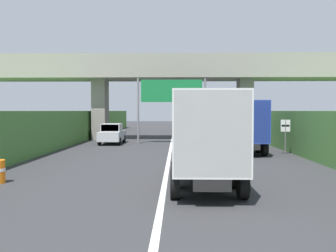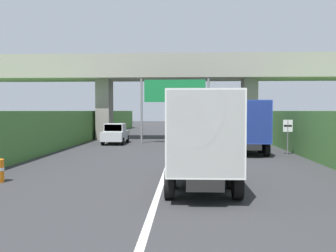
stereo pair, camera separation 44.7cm
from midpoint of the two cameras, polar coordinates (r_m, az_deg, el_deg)
The scene contains 9 objects.
lane_centre_stripe at distance 28.53m, azimuth 0.01°, elevation -3.24°, with size 0.20×98.79×0.01m, color white.
overpass_bridge at distance 35.89m, azimuth 0.30°, elevation 7.66°, with size 40.00×4.80×8.04m.
overhead_highway_sign at distance 31.25m, azimuth 0.14°, elevation 4.79°, with size 5.88×0.18×5.54m.
speed_limit_sign at distance 24.52m, azimuth 17.28°, elevation -0.82°, with size 0.60×0.08×2.23m.
truck_white at distance 13.87m, azimuth 4.67°, elevation -1.20°, with size 2.44×7.30×3.44m.
truck_blue at distance 25.37m, azimuth 10.79°, elevation 0.38°, with size 2.44×7.30×3.44m.
truck_green at distance 61.29m, azimuth 2.30°, elevation 1.57°, with size 2.44×7.30×3.44m.
car_red at distance 50.81m, azimuth 2.55°, elevation 0.19°, with size 1.86×4.10×1.72m.
car_silver at distance 31.36m, azimuth -9.09°, elevation -1.20°, with size 1.86×4.10×1.72m.
Camera 1 is at (0.48, 1.00, 2.80)m, focal length 39.21 mm.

